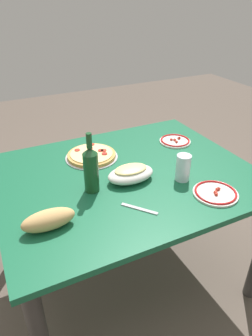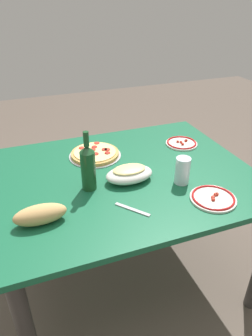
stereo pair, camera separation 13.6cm
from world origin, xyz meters
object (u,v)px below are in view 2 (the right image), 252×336
at_px(water_glass, 182,171).
at_px(side_plate_near, 182,143).
at_px(baked_pasta_dish, 129,173).
at_px(side_plate_far, 213,198).
at_px(wine_bottle, 88,167).
at_px(pepperoni_pizza, 95,154).
at_px(bread_loaf, 40,215).
at_px(dining_table, 126,191).

xyz_separation_m(water_glass, side_plate_near, (0.21, 0.38, -0.06)).
bearing_deg(baked_pasta_dish, side_plate_far, -43.36).
height_order(wine_bottle, side_plate_far, wine_bottle).
height_order(pepperoni_pizza, bread_loaf, bread_loaf).
height_order(dining_table, water_glass, water_glass).
bearing_deg(dining_table, water_glass, -38.37).
distance_m(dining_table, side_plate_far, 0.48).
height_order(dining_table, side_plate_far, side_plate_far).
bearing_deg(side_plate_far, dining_table, 129.18).
distance_m(water_glass, side_plate_far, 0.20).
bearing_deg(water_glass, dining_table, 141.63).
xyz_separation_m(wine_bottle, water_glass, (0.44, -0.11, -0.05)).
bearing_deg(wine_bottle, side_plate_near, 22.31).
relative_size(water_glass, side_plate_near, 0.71).
height_order(pepperoni_pizza, water_glass, water_glass).
height_order(baked_pasta_dish, side_plate_far, baked_pasta_dish).
xyz_separation_m(dining_table, pepperoni_pizza, (-0.10, 0.24, 0.13)).
xyz_separation_m(pepperoni_pizza, wine_bottle, (-0.11, -0.31, 0.10)).
bearing_deg(baked_pasta_dish, bread_loaf, -159.18).
bearing_deg(water_glass, side_plate_near, 60.56).
bearing_deg(water_glass, wine_bottle, 166.00).
xyz_separation_m(pepperoni_pizza, side_plate_far, (0.39, -0.59, -0.01)).
relative_size(baked_pasta_dish, side_plate_far, 1.14).
height_order(pepperoni_pizza, baked_pasta_dish, baked_pasta_dish).
bearing_deg(side_plate_near, wine_bottle, -157.69).
bearing_deg(wine_bottle, baked_pasta_dish, -0.92).
relative_size(side_plate_near, side_plate_far, 0.92).
relative_size(pepperoni_pizza, wine_bottle, 1.01).
relative_size(water_glass, side_plate_far, 0.65).
height_order(dining_table, bread_loaf, bread_loaf).
distance_m(pepperoni_pizza, wine_bottle, 0.34).
bearing_deg(wine_bottle, side_plate_far, -29.66).
relative_size(water_glass, bread_loaf, 0.63).
distance_m(dining_table, baked_pasta_dish, 0.17).
height_order(dining_table, baked_pasta_dish, baked_pasta_dish).
xyz_separation_m(baked_pasta_dish, bread_loaf, (-0.45, -0.17, 0.00)).
bearing_deg(bread_loaf, water_glass, 5.46).
xyz_separation_m(baked_pasta_dish, water_glass, (0.24, -0.11, 0.03)).
xyz_separation_m(dining_table, wine_bottle, (-0.21, -0.07, 0.23)).
bearing_deg(water_glass, baked_pasta_dish, 155.76).
height_order(dining_table, side_plate_near, side_plate_near).
bearing_deg(wine_bottle, water_glass, -14.00).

